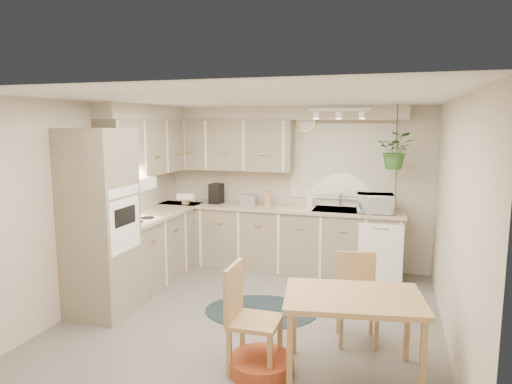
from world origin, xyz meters
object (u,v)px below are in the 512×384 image
(chair_back, at_px, (358,300))
(pet_bed, at_px, (261,365))
(braided_rug, at_px, (261,311))
(chair_left, at_px, (255,318))
(microwave, at_px, (375,201))
(dining_table, at_px, (352,336))

(chair_back, bearing_deg, pet_bed, 36.30)
(braided_rug, bearing_deg, pet_bed, -73.49)
(chair_left, bearing_deg, pet_bed, 61.77)
(chair_back, bearing_deg, chair_left, 32.78)
(chair_back, xyz_separation_m, braided_rug, (-1.11, 0.42, -0.43))
(chair_left, xyz_separation_m, pet_bed, (0.06, -0.03, -0.40))
(chair_left, height_order, braided_rug, chair_left)
(microwave, bearing_deg, braided_rug, -133.84)
(chair_left, bearing_deg, braided_rug, -166.28)
(dining_table, distance_m, microwave, 2.68)
(chair_left, relative_size, braided_rug, 0.72)
(chair_back, height_order, pet_bed, chair_back)
(chair_left, bearing_deg, microwave, 161.90)
(chair_left, height_order, microwave, microwave)
(chair_left, xyz_separation_m, chair_back, (0.81, 0.79, -0.04))
(chair_back, distance_m, microwave, 2.04)
(chair_back, relative_size, pet_bed, 1.52)
(dining_table, bearing_deg, braided_rug, 136.53)
(chair_back, bearing_deg, dining_table, 79.37)
(dining_table, bearing_deg, pet_bed, -166.94)
(chair_left, bearing_deg, dining_table, 99.39)
(chair_back, relative_size, microwave, 1.80)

